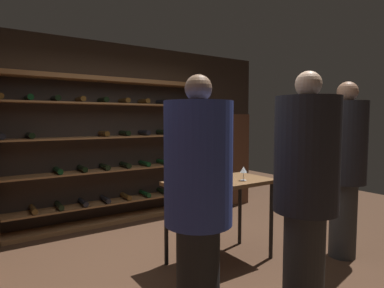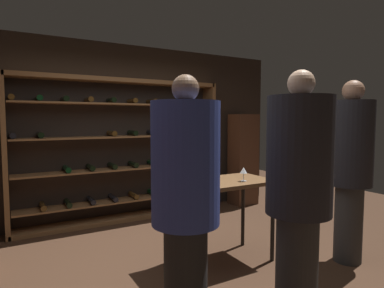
% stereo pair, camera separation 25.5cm
% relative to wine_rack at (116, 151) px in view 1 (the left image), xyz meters
% --- Properties ---
extents(ground_plane, '(10.28, 10.28, 0.00)m').
position_rel_wine_rack_xyz_m(ground_plane, '(-0.03, -1.93, -1.07)').
color(ground_plane, '#472D1E').
extents(back_wall, '(5.72, 0.10, 2.68)m').
position_rel_wine_rack_xyz_m(back_wall, '(-0.03, 0.21, 0.27)').
color(back_wall, black).
rests_on(back_wall, ground).
extents(wine_rack, '(3.15, 0.32, 2.14)m').
position_rel_wine_rack_xyz_m(wine_rack, '(0.00, 0.00, 0.00)').
color(wine_rack, brown).
rests_on(wine_rack, ground).
extents(tasting_table, '(1.14, 0.61, 0.89)m').
position_rel_wine_rack_xyz_m(tasting_table, '(0.41, -1.96, -0.29)').
color(tasting_table, brown).
rests_on(tasting_table, ground).
extents(person_guest_blue_shirt, '(0.48, 0.48, 1.85)m').
position_rel_wine_rack_xyz_m(person_guest_blue_shirt, '(-0.46, -2.77, -0.05)').
color(person_guest_blue_shirt, black).
rests_on(person_guest_blue_shirt, ground).
extents(person_bystander_dark_jacket, '(0.44, 0.44, 1.95)m').
position_rel_wine_rack_xyz_m(person_bystander_dark_jacket, '(1.63, -2.62, 0.01)').
color(person_bystander_dark_jacket, '#303030').
rests_on(person_bystander_dark_jacket, ground).
extents(person_guest_plum_blouse, '(0.49, 0.49, 1.90)m').
position_rel_wine_rack_xyz_m(person_guest_plum_blouse, '(0.36, -3.06, -0.02)').
color(person_guest_plum_blouse, '#2A2A2A').
rests_on(person_guest_plum_blouse, ground).
extents(display_cabinet, '(0.44, 0.36, 1.62)m').
position_rel_wine_rack_xyz_m(display_cabinet, '(2.17, -0.15, -0.26)').
color(display_cabinet, '#4C2D1E').
rests_on(display_cabinet, ground).
extents(wine_bottle_green_slim, '(0.08, 0.08, 0.38)m').
position_rel_wine_rack_xyz_m(wine_bottle_green_slim, '(0.27, -2.06, -0.04)').
color(wine_bottle_green_slim, black).
rests_on(wine_bottle_green_slim, tasting_table).
extents(wine_bottle_red_label, '(0.08, 0.08, 0.33)m').
position_rel_wine_rack_xyz_m(wine_bottle_red_label, '(0.43, -1.81, -0.06)').
color(wine_bottle_red_label, black).
rests_on(wine_bottle_red_label, tasting_table).
extents(wine_glass_stemmed_left, '(0.08, 0.08, 0.15)m').
position_rel_wine_rack_xyz_m(wine_glass_stemmed_left, '(0.61, -2.09, -0.07)').
color(wine_glass_stemmed_left, silver).
rests_on(wine_glass_stemmed_left, tasting_table).
extents(wine_glass_stemmed_center, '(0.07, 0.07, 0.15)m').
position_rel_wine_rack_xyz_m(wine_glass_stemmed_center, '(0.13, -2.14, -0.08)').
color(wine_glass_stemmed_center, silver).
rests_on(wine_glass_stemmed_center, tasting_table).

